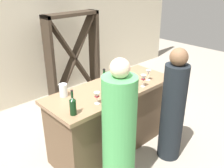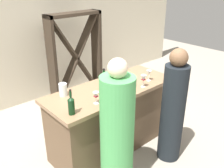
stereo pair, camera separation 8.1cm
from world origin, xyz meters
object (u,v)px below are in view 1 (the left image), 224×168
Objects in this scene: wine_bottle_leftmost_dark_green at (73,106)px; wine_glass_near_left at (143,78)px; wine_glass_near_center at (97,96)px; wine_glass_far_left at (119,71)px; wine_rack at (74,58)px; wine_glass_near_right at (148,73)px; water_pitcher at (63,90)px; person_left_guest at (119,135)px; wine_bottle_center_olive_green at (123,85)px; person_center_guest at (173,109)px; wine_bottle_second_left_dark_green at (104,83)px.

wine_glass_near_left is (1.12, -0.04, 0.01)m from wine_bottle_leftmost_dark_green.
wine_glass_near_center is 0.96× the size of wine_glass_far_left.
wine_rack is 1.84m from wine_glass_near_right.
water_pitcher is 0.92m from person_left_guest.
wine_glass_near_center is 0.99m from wine_glass_near_right.
person_left_guest is (-0.47, -0.42, -0.32)m from wine_bottle_center_olive_green.
wine_glass_near_right is 0.10× the size of person_center_guest.
wine_glass_near_left is 1.10× the size of wine_glass_near_right.
person_left_guest is at bearing -134.90° from wine_glass_far_left.
wine_bottle_leftmost_dark_green is 1.19m from wine_glass_far_left.
wine_rack is 2.11m from wine_glass_near_center.
wine_bottle_center_olive_green is 1.80× the size of wine_glass_near_left.
wine_glass_far_left is 0.95m from person_center_guest.
person_center_guest is (-0.12, -0.53, -0.33)m from wine_glass_near_right.
wine_bottle_center_olive_green is 0.71m from person_left_guest.
wine_bottle_leftmost_dark_green is at bearing -110.92° from water_pitcher.
wine_glass_near_left is at bearing -96.17° from wine_rack.
wine_glass_near_right is at bearing -11.36° from wine_bottle_second_left_dark_green.
person_left_guest reaches higher than person_center_guest.
wine_bottle_leftmost_dark_green is 1.90× the size of wine_glass_near_right.
wine_bottle_center_olive_green is at bearing 0.00° from wine_bottle_leftmost_dark_green.
wine_bottle_second_left_dark_green is 0.76m from person_left_guest.
wine_rack is 1.10× the size of person_center_guest.
person_center_guest reaches higher than wine_glass_near_center.
wine_bottle_second_left_dark_green is 0.19× the size of person_left_guest.
wine_bottle_center_olive_green is at bearing -1.93° from wine_glass_near_center.
wine_bottle_leftmost_dark_green reaches higher than wine_glass_far_left.
wine_bottle_second_left_dark_green is (-0.70, -1.68, 0.21)m from wine_rack.
wine_bottle_leftmost_dark_green is at bearing 177.72° from wine_glass_near_left.
wine_bottle_leftmost_dark_green is 0.96× the size of wine_bottle_center_olive_green.
wine_bottle_second_left_dark_green is 0.52m from water_pitcher.
person_left_guest reaches higher than wine_bottle_second_left_dark_green.
wine_bottle_second_left_dark_green is at bearing 21.17° from person_center_guest.
wine_bottle_second_left_dark_green is 1.86× the size of wine_glass_near_left.
wine_glass_near_center is (-0.97, -1.86, 0.19)m from wine_rack.
wine_glass_far_left is 0.94× the size of water_pitcher.
wine_glass_near_left is at bearing -157.52° from wine_glass_near_right.
wine_glass_near_left is at bearing -27.69° from water_pitcher.
person_center_guest is at bearing -83.17° from wine_glass_far_left.
wine_glass_near_center is 1.05m from person_center_guest.
wine_bottle_leftmost_dark_green is 0.19× the size of person_center_guest.
wine_rack reaches higher than wine_glass_near_right.
wine_glass_far_left is 1.21m from person_left_guest.
wine_glass_near_left is 1.16× the size of wine_glass_near_center.
wine_glass_near_center is at bearing -152.57° from wine_glass_far_left.
person_left_guest is (-0.33, -0.61, -0.32)m from wine_bottle_second_left_dark_green.
wine_rack is 2.51m from person_left_guest.
wine_rack is 5.58× the size of wine_bottle_center_olive_green.
wine_bottle_leftmost_dark_green is 0.93× the size of wine_bottle_second_left_dark_green.
wine_rack is 1.05× the size of person_left_guest.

